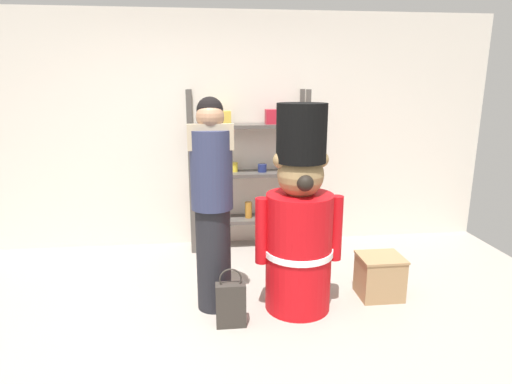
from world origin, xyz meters
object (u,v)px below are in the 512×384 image
object	(u,v)px
teddy_bear_guard	(299,224)
shopping_bag	(231,304)
person_shopper	(212,203)
display_crate	(380,276)
merchandise_shelf	(248,168)

from	to	relation	value
teddy_bear_guard	shopping_bag	bearing A→B (deg)	-157.89
shopping_bag	teddy_bear_guard	bearing A→B (deg)	22.11
teddy_bear_guard	person_shopper	distance (m)	0.72
teddy_bear_guard	display_crate	xyz separation A→B (m)	(0.76, 0.10, -0.54)
person_shopper	shopping_bag	distance (m)	0.80
display_crate	person_shopper	bearing A→B (deg)	-179.21
merchandise_shelf	shopping_bag	distance (m)	1.87
person_shopper	shopping_bag	size ratio (longest dim) A/B	3.63
display_crate	teddy_bear_guard	bearing A→B (deg)	-172.12
person_shopper	display_crate	world-z (taller)	person_shopper
merchandise_shelf	display_crate	size ratio (longest dim) A/B	4.70
teddy_bear_guard	shopping_bag	size ratio (longest dim) A/B	3.53
teddy_bear_guard	shopping_bag	world-z (taller)	teddy_bear_guard
merchandise_shelf	teddy_bear_guard	distance (m)	1.50
merchandise_shelf	person_shopper	distance (m)	1.44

